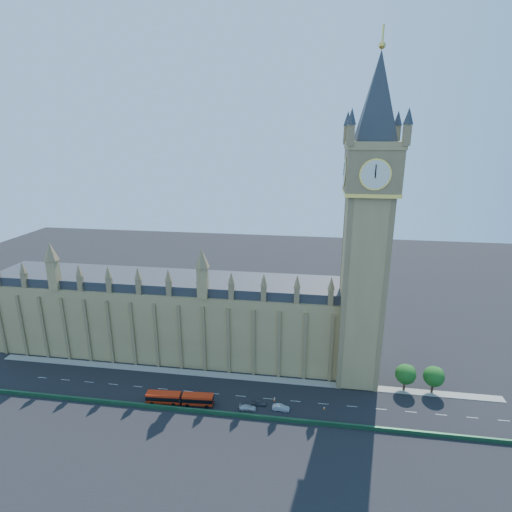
# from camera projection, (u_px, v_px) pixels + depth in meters

# --- Properties ---
(ground) EXTENTS (400.00, 400.00, 0.00)m
(ground) POSITION_uv_depth(u_px,v_px,m) (227.00, 395.00, 117.81)
(ground) COLOR black
(ground) RESTS_ON ground
(palace_westminster) EXTENTS (120.00, 20.00, 28.00)m
(palace_westminster) POSITION_uv_depth(u_px,v_px,m) (170.00, 315.00, 138.18)
(palace_westminster) COLOR #9F7F4D
(palace_westminster) RESTS_ON ground
(elizabeth_tower) EXTENTS (20.59, 20.59, 105.00)m
(elizabeth_tower) POSITION_uv_depth(u_px,v_px,m) (369.00, 207.00, 110.07)
(elizabeth_tower) COLOR #9F7F4D
(elizabeth_tower) RESTS_ON ground
(bridge_parapet) EXTENTS (160.00, 0.60, 1.20)m
(bridge_parapet) POSITION_uv_depth(u_px,v_px,m) (220.00, 413.00, 109.11)
(bridge_parapet) COLOR #1E4C2D
(bridge_parapet) RESTS_ON ground
(kerb_north) EXTENTS (160.00, 3.00, 0.16)m
(kerb_north) POSITION_uv_depth(u_px,v_px,m) (234.00, 376.00, 126.79)
(kerb_north) COLOR gray
(kerb_north) RESTS_ON ground
(tree_east_near) EXTENTS (6.00, 6.00, 8.50)m
(tree_east_near) POSITION_uv_depth(u_px,v_px,m) (406.00, 374.00, 118.43)
(tree_east_near) COLOR #382619
(tree_east_near) RESTS_ON ground
(tree_east_far) EXTENTS (6.00, 6.00, 8.50)m
(tree_east_far) POSITION_uv_depth(u_px,v_px,m) (435.00, 376.00, 117.30)
(tree_east_far) COLOR #382619
(tree_east_far) RESTS_ON ground
(red_bus) EXTENTS (19.34, 4.08, 3.26)m
(red_bus) POSITION_uv_depth(u_px,v_px,m) (180.00, 399.00, 113.40)
(red_bus) COLOR red
(red_bus) RESTS_ON ground
(car_grey) EXTENTS (3.98, 1.69, 1.34)m
(car_grey) POSITION_uv_depth(u_px,v_px,m) (259.00, 403.00, 113.19)
(car_grey) COLOR #44474D
(car_grey) RESTS_ON ground
(car_silver) EXTENTS (4.83, 1.97, 1.56)m
(car_silver) POSITION_uv_depth(u_px,v_px,m) (281.00, 408.00, 111.05)
(car_silver) COLOR #AFB1B7
(car_silver) RESTS_ON ground
(car_white) EXTENTS (4.82, 2.24, 1.36)m
(car_white) POSITION_uv_depth(u_px,v_px,m) (248.00, 408.00, 111.18)
(car_white) COLOR silver
(car_white) RESTS_ON ground
(cone_a) EXTENTS (0.57, 0.57, 0.76)m
(cone_a) POSITION_uv_depth(u_px,v_px,m) (274.00, 400.00, 114.95)
(cone_a) COLOR black
(cone_a) RESTS_ON ground
(cone_b) EXTENTS (0.49, 0.49, 0.77)m
(cone_b) POSITION_uv_depth(u_px,v_px,m) (276.00, 405.00, 112.66)
(cone_b) COLOR black
(cone_b) RESTS_ON ground
(cone_c) EXTENTS (0.57, 0.57, 0.80)m
(cone_c) POSITION_uv_depth(u_px,v_px,m) (324.00, 408.00, 111.44)
(cone_c) COLOR black
(cone_c) RESTS_ON ground
(cone_d) EXTENTS (0.61, 0.61, 0.76)m
(cone_d) POSITION_uv_depth(u_px,v_px,m) (275.00, 398.00, 115.65)
(cone_d) COLOR black
(cone_d) RESTS_ON ground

